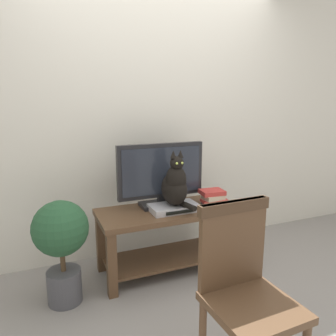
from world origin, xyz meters
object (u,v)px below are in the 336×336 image
wooden_chair (244,283)px  book_stack (213,198)px  tv (161,174)px  potted_plant (61,240)px  tv_stand (166,229)px  media_box (174,208)px  cat (175,185)px

wooden_chair → book_stack: (0.49, 1.14, 0.07)m
tv → potted_plant: size_ratio=0.99×
tv_stand → potted_plant: bearing=-171.0°
tv → tv_stand: bearing=-90.0°
media_box → cat: 0.20m
book_stack → cat: bearing=-177.6°
cat → book_stack: (0.37, 0.02, -0.16)m
tv_stand → cat: 0.41m
tv → cat: (0.05, -0.18, -0.06)m
tv_stand → media_box: 0.22m
tv → media_box: tv is taller
tv_stand → book_stack: size_ratio=4.73×
tv_stand → potted_plant: potted_plant is taller
tv → book_stack: bearing=-20.8°
wooden_chair → potted_plant: bearing=126.9°
media_box → tv: bearing=108.0°
wooden_chair → book_stack: wooden_chair is taller
wooden_chair → potted_plant: (-0.79, 1.06, -0.07)m
potted_plant → wooden_chair: bearing=-53.1°
media_box → potted_plant: size_ratio=0.52×
tv_stand → book_stack: 0.49m
wooden_chair → media_box: bearing=84.0°
book_stack → tv: bearing=159.2°
tv → wooden_chair: tv is taller
tv → wooden_chair: (-0.07, -1.30, -0.28)m
tv → potted_plant: (-0.86, -0.24, -0.36)m
media_box → book_stack: 0.37m
media_box → cat: size_ratio=0.87×
cat → media_box: bearing=93.8°
tv_stand → potted_plant: (-0.86, -0.14, 0.11)m
tv_stand → wooden_chair: (-0.07, -1.19, 0.18)m
cat → potted_plant: (-0.91, -0.06, -0.30)m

